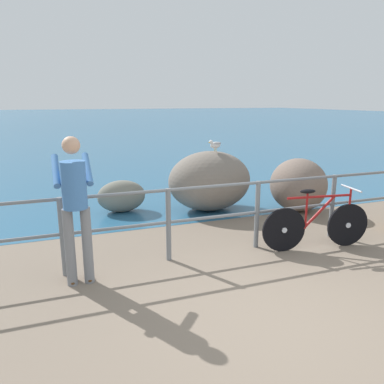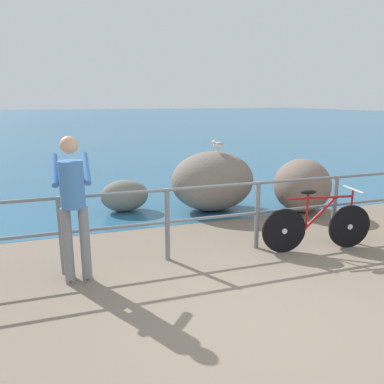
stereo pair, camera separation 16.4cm
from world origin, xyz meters
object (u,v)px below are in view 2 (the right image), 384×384
(seagull, at_px, (218,144))
(person_at_railing, at_px, (73,203))
(breakwater_boulder_right, at_px, (302,186))
(breakwater_boulder_left, at_px, (125,196))
(bicycle, at_px, (318,225))
(breakwater_boulder_main, at_px, (213,181))

(seagull, bearing_deg, person_at_railing, 18.55)
(breakwater_boulder_right, bearing_deg, breakwater_boulder_left, 161.26)
(bicycle, distance_m, breakwater_boulder_left, 3.77)
(bicycle, relative_size, breakwater_boulder_right, 1.47)
(breakwater_boulder_left, bearing_deg, seagull, -16.97)
(breakwater_boulder_main, bearing_deg, breakwater_boulder_right, -22.16)
(bicycle, height_order, person_at_railing, person_at_railing)
(bicycle, relative_size, breakwater_boulder_left, 1.79)
(seagull, bearing_deg, breakwater_boulder_right, 138.06)
(seagull, bearing_deg, bicycle, 83.34)
(bicycle, distance_m, breakwater_boulder_main, 2.56)
(breakwater_boulder_left, height_order, seagull, seagull)
(breakwater_boulder_main, distance_m, seagull, 0.74)
(breakwater_boulder_right, xyz_separation_m, seagull, (-1.56, 0.59, 0.80))
(breakwater_boulder_main, distance_m, breakwater_boulder_left, 1.78)
(breakwater_boulder_main, bearing_deg, bicycle, -74.21)
(bicycle, bearing_deg, breakwater_boulder_left, 137.21)
(seagull, bearing_deg, breakwater_boulder_left, -38.19)
(breakwater_boulder_right, bearing_deg, person_at_railing, -158.34)
(person_at_railing, relative_size, breakwater_boulder_left, 1.88)
(breakwater_boulder_main, relative_size, seagull, 4.99)
(person_at_railing, distance_m, breakwater_boulder_main, 3.62)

